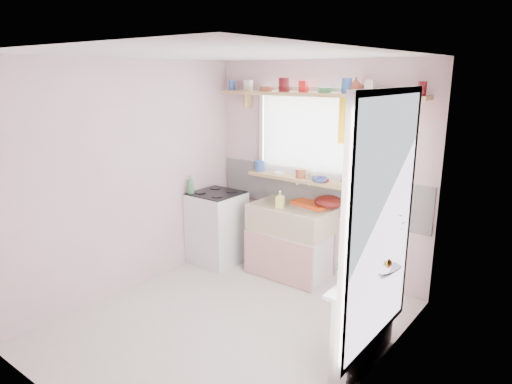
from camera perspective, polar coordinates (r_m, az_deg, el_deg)
The scene contains 19 objects.
room at distance 4.41m, azimuth 10.21°, elevation 1.60°, with size 3.20×3.20×3.20m.
sink_unit at distance 5.44m, azimuth 4.32°, elevation -6.04°, with size 0.95×0.65×1.11m.
cooker at distance 5.80m, azimuth -4.89°, elevation -4.42°, with size 0.58×0.58×0.93m.
radiator_ledge at distance 3.95m, azimuth 13.39°, elevation -15.39°, with size 0.22×0.95×0.78m.
windowsill at distance 5.38m, azimuth 5.56°, elevation 1.60°, with size 1.40×0.22×0.04m, color tan.
pine_shelf at distance 5.16m, azimuth 7.21°, elevation 12.00°, with size 2.52×0.24×0.04m, color tan.
shelf_crockery at distance 5.17m, azimuth 7.01°, elevation 12.83°, with size 2.47×0.11×0.12m.
sill_crockery at distance 5.36m, azimuth 5.58°, elevation 2.39°, with size 1.35×0.11×0.12m.
dish_tray at distance 5.37m, azimuth 7.30°, elevation -1.43°, with size 0.45×0.34×0.04m, color #DC4613.
colander at distance 5.27m, azimuth 9.07°, elevation -1.22°, with size 0.33×0.33×0.15m, color #54110E.
jade_plant at distance 4.06m, azimuth 15.14°, elevation -5.07°, with size 0.43×0.37×0.48m, color #316D2B.
fruit_bowl at distance 3.86m, azimuth 14.99°, elevation -9.33°, with size 0.32×0.32×0.08m, color silver.
herb_pot at distance 3.54m, azimuth 10.68°, elevation -10.13°, with size 0.11×0.07×0.21m, color #2D6127.
soap_bottle_sink at distance 5.22m, azimuth 3.02°, elevation -0.92°, with size 0.09×0.09×0.20m, color #E5E466.
sill_cup at distance 5.35m, azimuth 7.20°, elevation 2.16°, with size 0.11×0.11×0.09m, color white.
sill_bowl at distance 5.18m, azimuth 7.94°, elevation 1.53°, with size 0.17×0.17×0.05m, color #3657B2.
shelf_vase at distance 4.99m, azimuth 12.39°, elevation 12.88°, with size 0.16×0.16×0.17m, color #A94B34.
cooker_bottle at distance 5.64m, azimuth -8.18°, elevation 0.95°, with size 0.09×0.09×0.23m, color #418350.
fruit at distance 3.84m, azimuth 15.17°, elevation -8.47°, with size 0.20×0.14×0.10m.
Camera 1 is at (2.63, -2.96, 2.35)m, focal length 32.00 mm.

